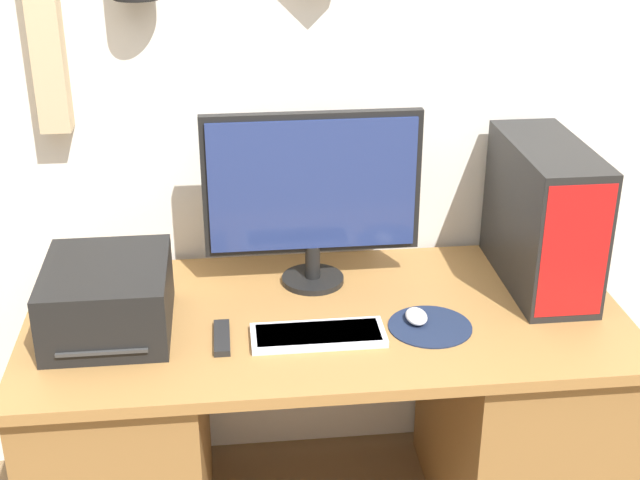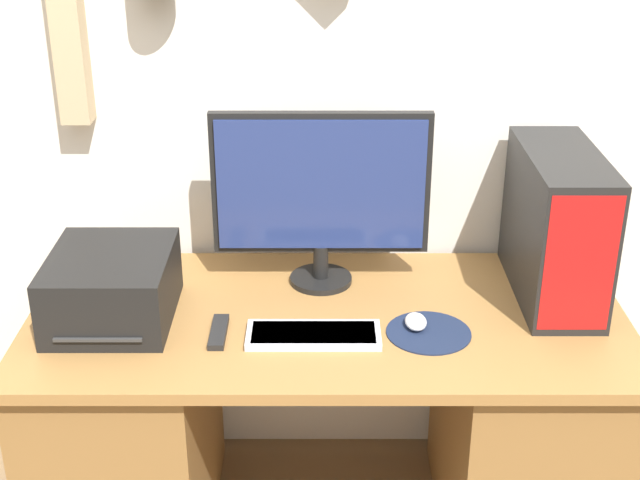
% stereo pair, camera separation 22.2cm
% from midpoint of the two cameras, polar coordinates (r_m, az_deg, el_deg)
% --- Properties ---
extents(wall_back, '(6.40, 0.17, 2.70)m').
position_cam_midpoint_polar(wall_back, '(2.48, -3.58, 13.63)').
color(wall_back, white).
rests_on(wall_back, ground_plane).
extents(desk, '(1.55, 0.73, 0.70)m').
position_cam_midpoint_polar(desk, '(2.50, -2.19, -11.54)').
color(desk, olive).
rests_on(desk, ground_plane).
extents(monitor, '(0.58, 0.17, 0.49)m').
position_cam_midpoint_polar(monitor, '(2.37, -3.19, 3.15)').
color(monitor, black).
rests_on(monitor, desk).
extents(keyboard, '(0.33, 0.13, 0.02)m').
position_cam_midpoint_polar(keyboard, '(2.21, -3.02, -6.17)').
color(keyboard, silver).
rests_on(keyboard, desk).
extents(mousepad, '(0.21, 0.21, 0.00)m').
position_cam_midpoint_polar(mousepad, '(2.26, 4.27, -5.62)').
color(mousepad, '#19233D').
rests_on(mousepad, desk).
extents(mouse, '(0.05, 0.08, 0.03)m').
position_cam_midpoint_polar(mouse, '(2.27, 3.41, -4.97)').
color(mouse, silver).
rests_on(mouse, mousepad).
extents(computer_tower, '(0.19, 0.47, 0.40)m').
position_cam_midpoint_polar(computer_tower, '(2.45, 11.62, 1.48)').
color(computer_tower, black).
rests_on(computer_tower, desk).
extents(printer, '(0.30, 0.36, 0.18)m').
position_cam_midpoint_polar(printer, '(2.30, -16.16, -3.68)').
color(printer, black).
rests_on(printer, desk).
extents(remote_control, '(0.04, 0.15, 0.02)m').
position_cam_midpoint_polar(remote_control, '(2.22, -9.17, -6.27)').
color(remote_control, black).
rests_on(remote_control, desk).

